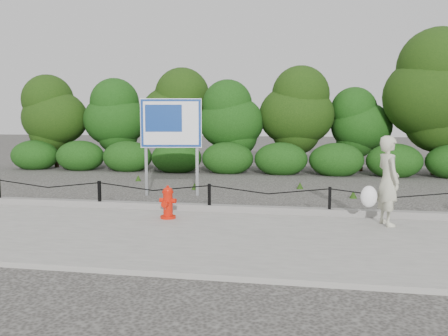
% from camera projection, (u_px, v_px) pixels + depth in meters
% --- Properties ---
extents(ground, '(90.00, 90.00, 0.00)m').
position_uv_depth(ground, '(209.00, 215.00, 10.10)').
color(ground, '#2D2B28').
rests_on(ground, ground).
extents(sidewalk, '(14.00, 4.00, 0.08)m').
position_uv_depth(sidewalk, '(185.00, 236.00, 8.14)').
color(sidewalk, gray).
rests_on(sidewalk, ground).
extents(curb, '(14.00, 0.22, 0.14)m').
position_uv_depth(curb, '(210.00, 208.00, 10.14)').
color(curb, slate).
rests_on(curb, sidewalk).
extents(chain_barrier, '(10.06, 0.06, 0.60)m').
position_uv_depth(chain_barrier, '(209.00, 194.00, 10.06)').
color(chain_barrier, black).
rests_on(chain_barrier, sidewalk).
extents(treeline, '(20.18, 3.73, 5.14)m').
position_uv_depth(treeline, '(292.00, 107.00, 18.30)').
color(treeline, black).
rests_on(treeline, ground).
extents(fire_hydrant, '(0.35, 0.37, 0.66)m').
position_uv_depth(fire_hydrant, '(168.00, 203.00, 9.39)').
color(fire_hydrant, red).
rests_on(fire_hydrant, sidewalk).
extents(pedestrian, '(0.78, 0.70, 1.67)m').
position_uv_depth(pedestrian, '(387.00, 182.00, 8.74)').
color(pedestrian, '#B9B89E').
rests_on(pedestrian, sidewalk).
extents(advertising_sign, '(1.59, 0.41, 2.58)m').
position_uv_depth(advertising_sign, '(171.00, 128.00, 12.47)').
color(advertising_sign, slate).
rests_on(advertising_sign, ground).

